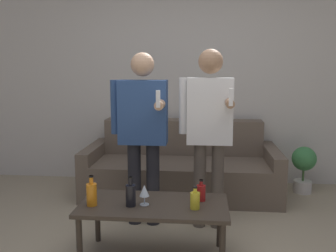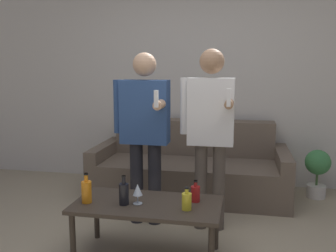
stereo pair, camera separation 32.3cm
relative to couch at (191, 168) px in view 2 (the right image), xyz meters
name	(u,v)px [view 2 (the right image)]	position (x,y,z in m)	size (l,w,h in m)	color
wall_back	(200,75)	(0.04, 0.49, 1.06)	(8.00, 0.06, 2.70)	silver
couch	(191,168)	(0.00, 0.00, 0.00)	(2.17, 0.94, 0.82)	#6B5B4C
coffee_table	(147,209)	(-0.12, -1.54, 0.10)	(1.12, 0.56, 0.44)	#3D3328
bottle_orange	(124,193)	(-0.28, -1.61, 0.23)	(0.07, 0.07, 0.22)	black
bottle_green	(187,201)	(0.19, -1.62, 0.21)	(0.07, 0.07, 0.17)	yellow
bottle_dark	(87,191)	(-0.57, -1.62, 0.24)	(0.08, 0.08, 0.23)	orange
bottle_yellow	(195,193)	(0.23, -1.44, 0.21)	(0.07, 0.07, 0.17)	#B21E1E
wine_glass_near	(138,190)	(-0.19, -1.58, 0.25)	(0.07, 0.07, 0.15)	silver
person_standing_left	(144,126)	(-0.30, -0.91, 0.63)	(0.51, 0.42, 1.58)	#232328
person_standing_right	(210,125)	(0.29, -0.93, 0.66)	(0.47, 0.41, 1.61)	brown
potted_plant	(317,169)	(1.41, 0.12, 0.04)	(0.28, 0.28, 0.54)	silver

